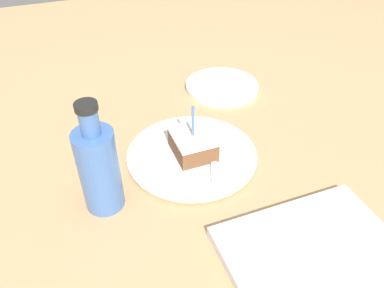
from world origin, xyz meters
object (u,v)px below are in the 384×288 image
(bottle, at_px, (99,168))
(marble_board, at_px, (317,259))
(cake_slice, at_px, (193,144))
(fork, at_px, (213,148))
(plate, at_px, (192,155))
(side_plate, at_px, (222,86))

(bottle, distance_m, marble_board, 0.40)
(cake_slice, bearing_deg, bottle, 17.78)
(cake_slice, distance_m, bottle, 0.22)
(marble_board, bearing_deg, fork, -81.62)
(fork, xyz_separation_m, bottle, (0.25, 0.06, 0.08))
(bottle, bearing_deg, marble_board, 139.24)
(plate, distance_m, bottle, 0.23)
(plate, height_order, fork, fork)
(cake_slice, relative_size, side_plate, 0.66)
(side_plate, bearing_deg, marble_board, 80.92)
(bottle, bearing_deg, cake_slice, -162.22)
(plate, height_order, marble_board, marble_board)
(cake_slice, relative_size, bottle, 0.59)
(fork, distance_m, bottle, 0.27)
(plate, relative_size, fork, 1.58)
(cake_slice, xyz_separation_m, marble_board, (-0.09, 0.32, -0.03))
(fork, relative_size, bottle, 0.80)
(cake_slice, distance_m, fork, 0.05)
(fork, height_order, side_plate, fork)
(cake_slice, relative_size, fork, 0.74)
(plate, distance_m, cake_slice, 0.03)
(plate, distance_m, fork, 0.05)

